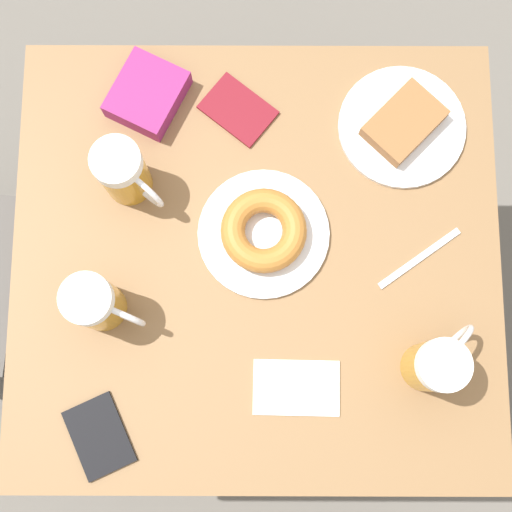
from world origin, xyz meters
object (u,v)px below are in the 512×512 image
plate_with_cake (402,125)px  beer_mug_right (436,365)px  passport_far_edge (238,110)px  passport_near_edge (99,436)px  beer_mug_left (124,173)px  plate_with_donut (263,232)px  beer_mug_center (96,304)px  fork (419,259)px  blue_pouch (147,95)px  napkin_folded (296,388)px

plate_with_cake → beer_mug_right: beer_mug_right is taller
plate_with_cake → passport_far_edge: 0.30m
passport_near_edge → beer_mug_left: bearing=-5.0°
plate_with_donut → beer_mug_center: bearing=115.7°
beer_mug_center → beer_mug_right: (-0.10, -0.56, 0.00)m
fork → blue_pouch: 0.57m
plate_with_donut → passport_near_edge: 0.45m
beer_mug_left → blue_pouch: beer_mug_left is taller
beer_mug_left → fork: (-0.14, -0.52, -0.07)m
plate_with_cake → beer_mug_left: 0.51m
napkin_folded → blue_pouch: size_ratio=0.89×
beer_mug_left → blue_pouch: size_ratio=0.85×
beer_mug_right → passport_near_edge: bearing=102.1°
fork → blue_pouch: blue_pouch is taller
beer_mug_right → plate_with_donut: bearing=50.4°
beer_mug_left → fork: size_ratio=0.96×
passport_far_edge → beer_mug_left: bearing=126.5°
plate_with_cake → beer_mug_center: 0.63m
napkin_folded → passport_far_edge: passport_far_edge is taller
beer_mug_center → plate_with_cake: bearing=-57.8°
beer_mug_center → napkin_folded: 0.37m
fork → passport_far_edge: bearing=49.3°
plate_with_donut → napkin_folded: 0.28m
plate_with_cake → plate_with_donut: size_ratio=1.00×
beer_mug_center → blue_pouch: 0.40m
fork → blue_pouch: bearing=58.4°
napkin_folded → beer_mug_right: bearing=-80.4°
plate_with_donut → beer_mug_left: size_ratio=1.62×
plate_with_cake → fork: plate_with_cake is taller
plate_with_donut → beer_mug_left: 0.26m
beer_mug_right → napkin_folded: size_ratio=0.96×
napkin_folded → beer_mug_center: bearing=67.8°
beer_mug_center → beer_mug_right: bearing=-100.0°
passport_near_edge → fork: bearing=-61.1°
blue_pouch → plate_with_donut: bearing=-140.2°
plate_with_donut → passport_far_edge: size_ratio=1.53×
plate_with_donut → beer_mug_right: beer_mug_right is taller
plate_with_donut → blue_pouch: bearing=39.8°
beer_mug_center → fork: beer_mug_center is taller
napkin_folded → passport_near_edge: bearing=103.8°
passport_far_edge → blue_pouch: size_ratio=0.91×
passport_far_edge → blue_pouch: blue_pouch is taller
beer_mug_left → passport_near_edge: bearing=175.0°
plate_with_donut → beer_mug_center: size_ratio=1.62×
passport_far_edge → beer_mug_center: bearing=147.9°
beer_mug_center → blue_pouch: (0.39, -0.07, -0.05)m
napkin_folded → blue_pouch: bearing=27.1°
napkin_folded → passport_far_edge: (0.50, 0.10, 0.00)m
plate_with_cake → beer_mug_left: (-0.11, 0.49, 0.06)m
plate_with_donut → blue_pouch: (0.26, 0.21, -0.00)m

